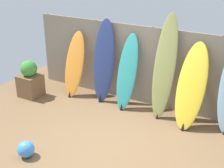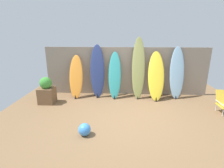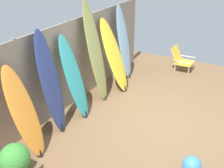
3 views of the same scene
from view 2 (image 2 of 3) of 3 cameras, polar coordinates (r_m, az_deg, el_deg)
ground at (r=5.06m, az=4.95°, el=-10.87°), size 7.68×7.68×0.00m
fence_back at (r=6.65m, az=4.62°, el=4.17°), size 6.08×0.11×1.80m
surfboard_orange_0 at (r=6.50m, az=-11.65°, el=2.27°), size 0.52×0.63×1.53m
surfboard_navy_1 at (r=6.38m, az=-4.76°, el=4.04°), size 0.56×0.50×1.91m
surfboard_teal_2 at (r=6.31m, az=0.90°, el=2.73°), size 0.45×0.58×1.66m
surfboard_olive_3 at (r=6.31m, az=8.61°, el=5.00°), size 0.47×0.54×2.18m
surfboard_yellow_4 at (r=6.34m, az=14.19°, el=2.45°), size 0.57×0.71×1.68m
surfboard_skyblue_5 at (r=6.64m, az=20.42°, el=3.26°), size 0.52×0.41×1.85m
planter_box at (r=6.28m, az=-20.57°, el=-2.26°), size 0.50×0.48×0.90m
beach_ball at (r=4.26m, az=-8.95°, el=-14.47°), size 0.29×0.29×0.29m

